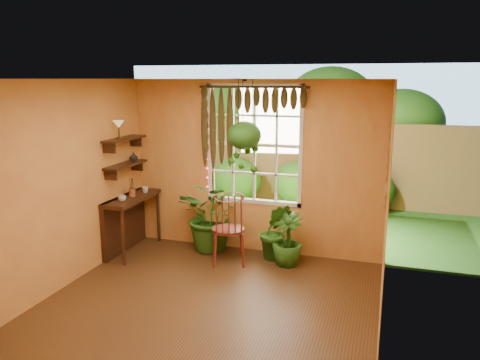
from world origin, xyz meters
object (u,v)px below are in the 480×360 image
(windsor_chair, at_px, (229,239))
(hanging_basket, at_px, (244,137))
(counter_ledge, at_px, (127,217))
(potted_plant_mid, at_px, (276,231))
(potted_plant_left, at_px, (213,216))

(windsor_chair, height_order, hanging_basket, hanging_basket)
(counter_ledge, height_order, potted_plant_mid, counter_ledge)
(counter_ledge, xyz_separation_m, potted_plant_left, (1.31, 0.43, 0.02))
(windsor_chair, relative_size, hanging_basket, 0.95)
(windsor_chair, xyz_separation_m, potted_plant_left, (-0.41, 0.45, 0.19))
(potted_plant_left, bearing_deg, counter_ledge, -161.59)
(counter_ledge, bearing_deg, potted_plant_mid, 8.85)
(potted_plant_left, distance_m, potted_plant_mid, 1.05)
(windsor_chair, xyz_separation_m, hanging_basket, (0.13, 0.35, 1.48))
(potted_plant_left, relative_size, potted_plant_mid, 1.30)
(counter_ledge, relative_size, potted_plant_mid, 1.36)
(potted_plant_left, xyz_separation_m, hanging_basket, (0.54, -0.09, 1.29))
(windsor_chair, relative_size, potted_plant_mid, 1.49)
(potted_plant_mid, bearing_deg, windsor_chair, -148.93)
(windsor_chair, relative_size, potted_plant_left, 1.14)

